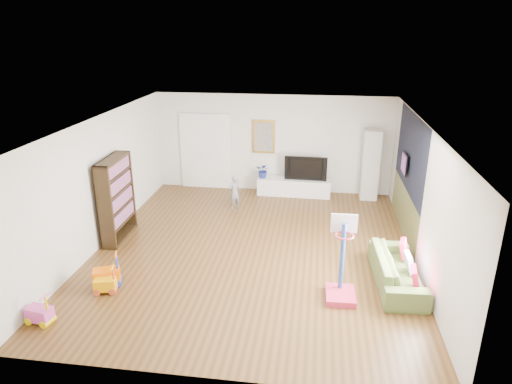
# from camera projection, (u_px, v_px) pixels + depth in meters

# --- Properties ---
(floor) EXTENTS (6.50, 7.50, 0.00)m
(floor) POSITION_uv_depth(u_px,v_px,m) (253.00, 250.00, 9.59)
(floor) COLOR brown
(floor) RESTS_ON ground
(ceiling) EXTENTS (6.50, 7.50, 0.00)m
(ceiling) POSITION_uv_depth(u_px,v_px,m) (253.00, 123.00, 8.65)
(ceiling) COLOR white
(ceiling) RESTS_ON ground
(wall_back) EXTENTS (6.50, 0.00, 2.70)m
(wall_back) POSITION_uv_depth(u_px,v_px,m) (273.00, 144.00, 12.60)
(wall_back) COLOR silver
(wall_back) RESTS_ON ground
(wall_front) EXTENTS (6.50, 0.00, 2.70)m
(wall_front) POSITION_uv_depth(u_px,v_px,m) (210.00, 292.00, 5.64)
(wall_front) COLOR white
(wall_front) RESTS_ON ground
(wall_left) EXTENTS (0.00, 7.50, 2.70)m
(wall_left) POSITION_uv_depth(u_px,v_px,m) (100.00, 182.00, 9.54)
(wall_left) COLOR silver
(wall_left) RESTS_ON ground
(wall_right) EXTENTS (0.00, 7.50, 2.70)m
(wall_right) POSITION_uv_depth(u_px,v_px,m) (422.00, 197.00, 8.70)
(wall_right) COLOR silver
(wall_right) RESTS_ON ground
(navy_accent) EXTENTS (0.01, 3.20, 1.70)m
(navy_accent) POSITION_uv_depth(u_px,v_px,m) (411.00, 153.00, 9.83)
(navy_accent) COLOR black
(navy_accent) RESTS_ON wall_right
(olive_wainscot) EXTENTS (0.01, 3.20, 1.00)m
(olive_wainscot) POSITION_uv_depth(u_px,v_px,m) (404.00, 211.00, 10.30)
(olive_wainscot) COLOR brown
(olive_wainscot) RESTS_ON wall_right
(doorway) EXTENTS (1.45, 0.06, 2.10)m
(doorway) POSITION_uv_depth(u_px,v_px,m) (206.00, 152.00, 12.92)
(doorway) COLOR white
(doorway) RESTS_ON ground
(painting_back) EXTENTS (0.62, 0.06, 0.92)m
(painting_back) POSITION_uv_depth(u_px,v_px,m) (264.00, 137.00, 12.53)
(painting_back) COLOR gold
(painting_back) RESTS_ON wall_back
(artwork_right) EXTENTS (0.04, 0.56, 0.46)m
(artwork_right) POSITION_uv_depth(u_px,v_px,m) (405.00, 163.00, 10.13)
(artwork_right) COLOR #7F3F8C
(artwork_right) RESTS_ON wall_right
(media_console) EXTENTS (2.01, 0.54, 0.47)m
(media_console) POSITION_uv_depth(u_px,v_px,m) (294.00, 187.00, 12.60)
(media_console) COLOR silver
(media_console) RESTS_ON ground
(tall_cabinet) EXTENTS (0.44, 0.44, 1.89)m
(tall_cabinet) POSITION_uv_depth(u_px,v_px,m) (371.00, 165.00, 12.12)
(tall_cabinet) COLOR silver
(tall_cabinet) RESTS_ON ground
(bookshelf) EXTENTS (0.36, 1.26, 1.83)m
(bookshelf) POSITION_uv_depth(u_px,v_px,m) (116.00, 199.00, 9.84)
(bookshelf) COLOR black
(bookshelf) RESTS_ON ground
(sofa) EXTENTS (0.85, 1.97, 0.57)m
(sofa) POSITION_uv_depth(u_px,v_px,m) (397.00, 270.00, 8.25)
(sofa) COLOR #536932
(sofa) RESTS_ON ground
(basketball_hoop) EXTENTS (0.53, 0.64, 1.49)m
(basketball_hoop) POSITION_uv_depth(u_px,v_px,m) (343.00, 260.00, 7.64)
(basketball_hoop) COLOR #CA2A4E
(basketball_hoop) RESTS_ON ground
(ride_on_yellow) EXTENTS (0.41, 0.31, 0.50)m
(ride_on_yellow) POSITION_uv_depth(u_px,v_px,m) (105.00, 280.00, 7.98)
(ride_on_yellow) COLOR #FCB100
(ride_on_yellow) RESTS_ON ground
(ride_on_orange) EXTENTS (0.54, 0.44, 0.62)m
(ride_on_orange) POSITION_uv_depth(u_px,v_px,m) (106.00, 271.00, 8.17)
(ride_on_orange) COLOR #F96500
(ride_on_orange) RESTS_ON ground
(ride_on_pink) EXTENTS (0.43, 0.31, 0.53)m
(ride_on_pink) POSITION_uv_depth(u_px,v_px,m) (39.00, 309.00, 7.15)
(ride_on_pink) COLOR #D549A2
(ride_on_pink) RESTS_ON ground
(child) EXTENTS (0.39, 0.38, 0.90)m
(child) POSITION_uv_depth(u_px,v_px,m) (234.00, 192.00, 11.55)
(child) COLOR slate
(child) RESTS_ON ground
(tv) EXTENTS (1.15, 0.19, 0.66)m
(tv) POSITION_uv_depth(u_px,v_px,m) (306.00, 167.00, 12.41)
(tv) COLOR black
(tv) RESTS_ON media_console
(vase_plant) EXTENTS (0.45, 0.41, 0.42)m
(vase_plant) POSITION_uv_depth(u_px,v_px,m) (263.00, 170.00, 12.53)
(vase_plant) COLOR navy
(vase_plant) RESTS_ON media_console
(pillow_left) EXTENTS (0.13, 0.36, 0.35)m
(pillow_left) POSITION_uv_depth(u_px,v_px,m) (415.00, 278.00, 7.67)
(pillow_left) COLOR #C70E3D
(pillow_left) RESTS_ON sofa
(pillow_center) EXTENTS (0.11, 0.35, 0.35)m
(pillow_center) POSITION_uv_depth(u_px,v_px,m) (409.00, 262.00, 8.17)
(pillow_center) COLOR white
(pillow_center) RESTS_ON sofa
(pillow_right) EXTENTS (0.18, 0.35, 0.34)m
(pillow_right) POSITION_uv_depth(u_px,v_px,m) (404.00, 249.00, 8.67)
(pillow_right) COLOR #AC1B39
(pillow_right) RESTS_ON sofa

